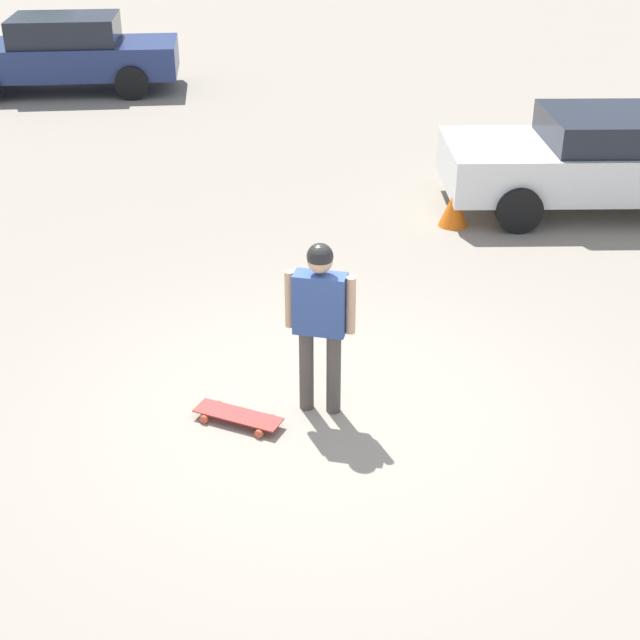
% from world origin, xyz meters
% --- Properties ---
extents(ground_plane, '(220.00, 220.00, 0.00)m').
position_xyz_m(ground_plane, '(0.00, 0.00, 0.00)').
color(ground_plane, gray).
extents(person, '(0.24, 0.61, 1.60)m').
position_xyz_m(person, '(0.00, 0.00, 0.97)').
color(person, '#4C4742').
rests_on(person, ground_plane).
extents(skateboard, '(0.35, 0.81, 0.09)m').
position_xyz_m(skateboard, '(0.43, -0.61, 0.07)').
color(skateboard, '#A5332D').
rests_on(skateboard, ground_plane).
extents(car_parked_near, '(3.14, 4.80, 1.33)m').
position_xyz_m(car_parked_near, '(-6.13, 2.20, 0.70)').
color(car_parked_near, silver).
rests_on(car_parked_near, ground_plane).
extents(car_parked_far, '(3.61, 5.04, 1.51)m').
position_xyz_m(car_parked_far, '(-9.92, -8.78, 0.78)').
color(car_parked_far, navy).
rests_on(car_parked_far, ground_plane).
extents(traffic_cone, '(0.40, 0.40, 0.49)m').
position_xyz_m(traffic_cone, '(-4.78, 0.32, 0.25)').
color(traffic_cone, orange).
rests_on(traffic_cone, ground_plane).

